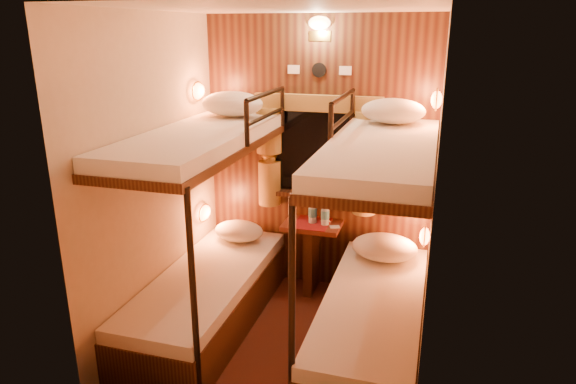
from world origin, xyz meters
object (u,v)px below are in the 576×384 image
(bottle_left, at_px, (313,211))
(bunk_right, at_px, (374,283))
(table, at_px, (312,248))
(bunk_left, at_px, (207,261))
(bottle_right, at_px, (325,213))

(bottle_left, bearing_deg, bunk_right, -50.80)
(table, bearing_deg, bunk_left, -129.67)
(table, xyz_separation_m, bottle_left, (0.00, 0.01, 0.35))
(table, relative_size, bottle_right, 2.60)
(bunk_right, distance_m, bottle_right, 0.96)
(bunk_right, xyz_separation_m, table, (-0.65, 0.78, -0.14))
(table, xyz_separation_m, bottle_right, (0.12, -0.00, 0.34))
(bunk_right, distance_m, bottle_left, 1.04)
(bunk_right, relative_size, table, 2.90)
(bunk_left, xyz_separation_m, table, (0.65, 0.78, -0.14))
(bunk_left, height_order, bottle_right, bunk_left)
(bottle_left, bearing_deg, bottle_right, -8.39)
(bunk_left, bearing_deg, bunk_right, 0.00)
(bunk_right, relative_size, bottle_right, 7.53)
(bottle_left, bearing_deg, table, -93.69)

